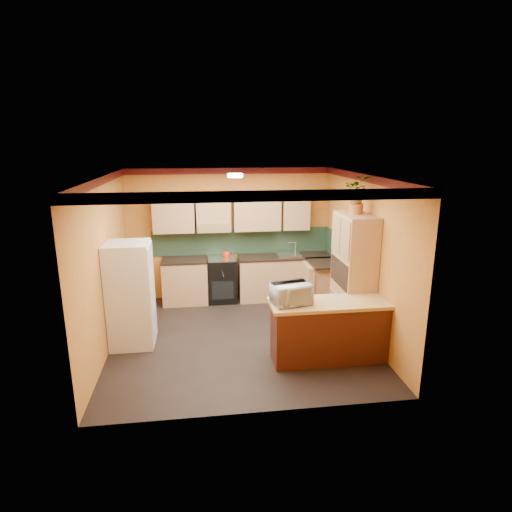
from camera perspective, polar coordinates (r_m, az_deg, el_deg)
The scene contains 15 objects.
room_shell at distance 7.01m, azimuth -2.34°, elevation 5.83°, with size 4.24×4.24×2.72m.
base_cabinets_back at distance 8.92m, azimuth -0.55°, elevation -3.07°, with size 3.65×0.60×0.88m, color tan.
countertop_back at distance 8.79m, azimuth -0.55°, elevation -0.21°, with size 3.65×0.62×0.04m, color black.
stove at distance 8.86m, azimuth -4.56°, elevation -3.13°, with size 0.58×0.58×0.91m, color black.
kettle at distance 8.67m, azimuth -3.96°, elevation 0.22°, with size 0.17×0.17×0.18m, color #AC250B, non-canonical shape.
sink at distance 8.90m, azimuth 4.40°, elevation 0.18°, with size 0.48×0.40×0.03m, color silver.
base_cabinets_right at distance 8.63m, azimuth 9.05°, elevation -3.89°, with size 0.60×0.80×0.88m, color tan.
countertop_right at distance 8.49m, azimuth 9.18°, elevation -0.95°, with size 0.62×0.80×0.04m, color black.
fridge at distance 7.11m, azimuth -16.42°, elevation -4.98°, with size 0.68×0.66×1.70m, color white.
pantry at distance 7.19m, azimuth 12.82°, elevation -2.82°, with size 0.48×0.90×2.10m, color tan.
fern_pot at distance 6.99m, azimuth 13.21°, elevation 6.17°, with size 0.22×0.22×0.16m, color #A35627.
fern at distance 6.95m, azimuth 13.36°, elevation 8.60°, with size 0.40×0.34×0.44m, color tan.
breakfast_bar at distance 6.62m, azimuth 10.15°, elevation -9.95°, with size 1.80×0.55×0.88m, color #4A1E11.
bar_top at distance 6.44m, azimuth 10.34°, elevation -6.19°, with size 1.90×0.65×0.05m, color #DCAE6B.
microwave at distance 6.21m, azimuth 4.72°, elevation -5.05°, with size 0.54×0.37×0.30m, color white.
Camera 1 is at (-0.63, -6.61, 3.20)m, focal length 30.00 mm.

